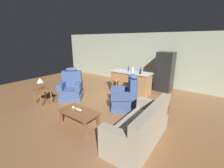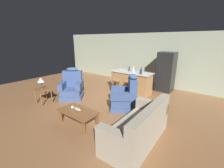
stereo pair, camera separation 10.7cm
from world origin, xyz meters
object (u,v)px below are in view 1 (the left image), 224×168
Objects in this scene: recliner_near_lamp at (71,88)px; bottle_short_amber at (133,70)px; bottle_wine_dark at (128,69)px; end_table at (42,92)px; bottle_tall_green at (140,71)px; refrigerator at (165,72)px; coffee_table at (79,113)px; kitchen_island at (131,82)px; bar_stool_left at (116,84)px; fish_figurine at (77,109)px; couch at (141,128)px; bar_stool_right at (128,87)px; table_lamp at (40,81)px; recliner_near_island at (126,96)px.

bottle_short_amber reaches higher than recliner_near_lamp.
recliner_near_lamp is 2.55m from bottle_wine_dark.
bottle_tall_green is at bearing 47.89° from end_table.
coffee_table is at bearing -100.91° from refrigerator.
end_table reaches higher than coffee_table.
bottle_short_amber reaches higher than kitchen_island.
recliner_near_lamp reaches higher than bar_stool_left.
bottle_tall_green is at bearing 82.87° from fish_figurine.
couch is 3.84m from end_table.
recliner_near_lamp reaches higher than bar_stool_right.
bottle_wine_dark is (-1.24, -1.12, 0.15)m from refrigerator.
refrigerator is at bearing -80.59° from couch.
kitchen_island is (1.59, 1.95, 0.06)m from recliner_near_lamp.
couch reaches higher than coffee_table.
couch is at bearing -54.16° from bottle_wine_dark.
table_lamp reaches higher than bar_stool_left.
refrigerator is (0.39, 2.67, 0.46)m from recliner_near_island.
recliner_near_island is (0.45, 1.68, 0.06)m from coffee_table.
fish_figurine is 0.28× the size of recliner_near_lamp.
kitchen_island reaches higher than bar_stool_left.
recliner_near_island reaches higher than fish_figurine.
recliner_near_island is 5.54× the size of bottle_wine_dark.
coffee_table is 3.24× the size of fish_figurine.
coffee_table is 3.33m from bottle_wine_dark.
bottle_short_amber reaches higher than end_table.
couch is at bearing -43.85° from bar_stool_left.
couch is 2.84× the size of bar_stool_right.
kitchen_island is (-0.17, 3.16, 0.02)m from fish_figurine.
bottle_tall_green is at bearing 89.99° from recliner_near_lamp.
recliner_near_lamp is 2.25m from bar_stool_right.
bottle_short_amber is (-0.96, -1.24, 0.17)m from refrigerator.
bar_stool_left is (1.63, 2.36, -0.40)m from table_lamp.
recliner_near_island is 4.26× the size of bottle_tall_green.
recliner_near_island is 1.62m from kitchen_island.
fish_figurine is 0.50× the size of bar_stool_left.
refrigerator is (-0.81, 3.96, 0.54)m from couch.
bottle_short_amber is (2.07, 2.95, 0.18)m from table_lamp.
fish_figurine is at bearing 10.94° from couch.
refrigerator reaches higher than couch.
bottle_wine_dark is at bearing 119.33° from bar_stool_right.
fish_figurine is 0.18× the size of couch.
bar_stool_left is at bearing 55.32° from end_table.
table_lamp is at bearing -5.83° from recliner_near_island.
recliner_near_island reaches higher than coffee_table.
couch is 1.07× the size of kitchen_island.
couch is 2.84× the size of bar_stool_left.
recliner_near_lamp reaches higher than end_table.
end_table is 0.41m from table_lamp.
table_lamp is at bearing -125.04° from bottle_short_amber.
bottle_short_amber is at bearing -103.99° from recliner_near_island.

